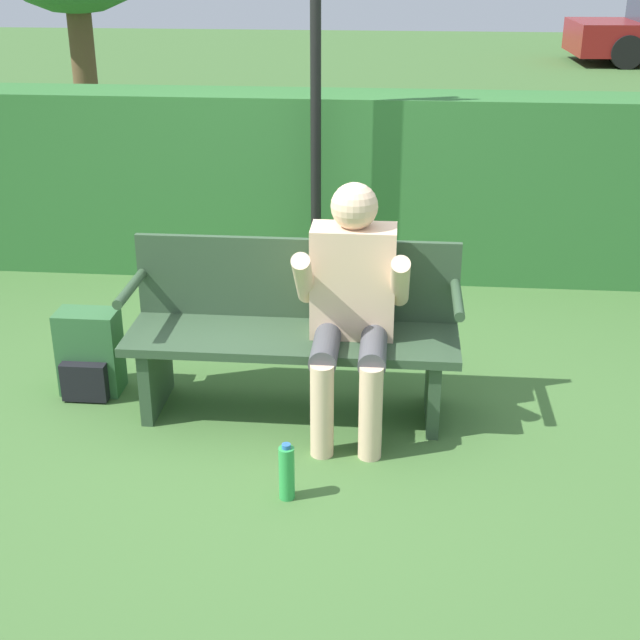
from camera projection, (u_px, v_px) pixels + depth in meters
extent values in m
plane|color=#426B33|center=(293.00, 411.00, 4.61)|extent=(40.00, 40.00, 0.00)
cube|color=#337033|center=(328.00, 185.00, 6.32)|extent=(12.00, 0.50, 1.28)
cube|color=#334C33|center=(292.00, 339.00, 4.45)|extent=(1.66, 0.49, 0.05)
cube|color=#334C33|center=(297.00, 278.00, 4.57)|extent=(1.66, 0.04, 0.43)
cube|color=#334C33|center=(156.00, 372.00, 4.60)|extent=(0.06, 0.45, 0.39)
cube|color=#334C33|center=(433.00, 383.00, 4.48)|extent=(0.06, 0.45, 0.39)
cylinder|color=#334C33|center=(130.00, 288.00, 4.42)|extent=(0.05, 0.45, 0.05)
cylinder|color=#334C33|center=(457.00, 299.00, 4.29)|extent=(0.05, 0.45, 0.05)
cube|color=beige|center=(353.00, 281.00, 4.35)|extent=(0.41, 0.22, 0.55)
sphere|color=beige|center=(354.00, 206.00, 4.20)|extent=(0.23, 0.23, 0.23)
cylinder|color=#4C4C51|center=(326.00, 345.00, 4.25)|extent=(0.13, 0.45, 0.13)
cylinder|color=#4C4C51|center=(373.00, 347.00, 4.23)|extent=(0.13, 0.45, 0.13)
cylinder|color=beige|center=(322.00, 411.00, 4.14)|extent=(0.11, 0.11, 0.47)
cylinder|color=beige|center=(371.00, 413.00, 4.12)|extent=(0.11, 0.11, 0.47)
cylinder|color=beige|center=(304.00, 278.00, 4.22)|extent=(0.09, 0.34, 0.34)
cylinder|color=beige|center=(400.00, 281.00, 4.19)|extent=(0.09, 0.34, 0.34)
cube|color=#336638|center=(90.00, 352.00, 4.74)|extent=(0.32, 0.19, 0.46)
cube|color=black|center=(84.00, 382.00, 4.67)|extent=(0.24, 0.07, 0.21)
cylinder|color=green|center=(287.00, 473.00, 3.86)|extent=(0.07, 0.07, 0.25)
cylinder|color=#2D66B2|center=(286.00, 446.00, 3.81)|extent=(0.04, 0.04, 0.02)
cylinder|color=black|center=(316.00, 113.00, 5.70)|extent=(0.07, 0.07, 2.44)
cylinder|color=black|center=(605.00, 42.00, 17.77)|extent=(0.61, 0.20, 0.60)
cylinder|color=black|center=(627.00, 52.00, 16.22)|extent=(0.61, 0.20, 0.60)
cylinder|color=brown|center=(84.00, 62.00, 10.03)|extent=(0.27, 0.27, 1.90)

